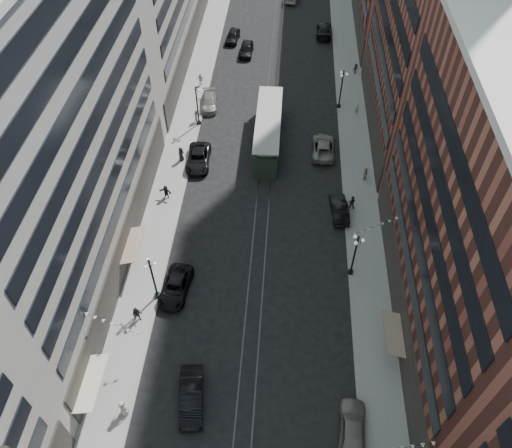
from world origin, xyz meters
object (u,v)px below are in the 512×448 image
(pedestrian_2, at_px, (137,315))
(pedestrian_8, at_px, (357,108))
(car_5, at_px, (191,396))
(car_13, at_px, (246,49))
(car_11, at_px, (323,147))
(pedestrian_9, at_px, (356,69))
(car_9, at_px, (233,36))
(car_10, at_px, (339,209))
(pedestrian_5, at_px, (166,192))
(lamppost_se_far, at_px, (355,254))
(streetcar, at_px, (268,132))
(pedestrian_6, at_px, (201,79))
(pedestrian_extra_1, at_px, (197,116))
(lamppost_sw_far, at_px, (153,278))
(car_2, at_px, (176,287))
(pedestrian_extra_0, at_px, (181,154))
(pedestrian_1, at_px, (123,408))
(pedestrian_extra_2, at_px, (366,173))
(car_8, at_px, (209,102))
(lamppost_sw_mid, at_px, (197,104))
(car_4, at_px, (353,429))
(lamppost_se_mid, at_px, (341,88))
(car_7, at_px, (198,158))
(car_12, at_px, (324,30))
(pedestrian_7, at_px, (352,202))

(pedestrian_2, bearing_deg, pedestrian_8, 46.64)
(car_5, distance_m, car_13, 55.11)
(car_11, relative_size, pedestrian_9, 3.88)
(car_9, bearing_deg, car_10, -62.13)
(pedestrian_5, bearing_deg, lamppost_se_far, -8.34)
(streetcar, xyz_separation_m, car_13, (-4.50, 21.50, -0.92))
(car_13, distance_m, pedestrian_6, 10.84)
(lamppost_se_far, bearing_deg, pedestrian_2, -161.03)
(pedestrian_extra_1, bearing_deg, car_9, -35.58)
(streetcar, relative_size, car_13, 2.84)
(lamppost_sw_far, relative_size, car_2, 1.04)
(pedestrian_extra_0, bearing_deg, car_13, 18.45)
(pedestrian_2, bearing_deg, lamppost_se_far, 8.64)
(pedestrian_5, bearing_deg, lamppost_sw_far, -66.61)
(pedestrian_1, height_order, pedestrian_extra_2, pedestrian_1)
(car_10, height_order, pedestrian_8, pedestrian_8)
(car_8, xyz_separation_m, pedestrian_extra_2, (20.02, -13.25, 0.28))
(lamppost_sw_mid, distance_m, car_4, 42.39)
(car_13, relative_size, pedestrian_5, 2.88)
(streetcar, bearing_deg, car_5, -97.41)
(pedestrian_9, relative_size, pedestrian_extra_0, 0.83)
(car_2, relative_size, car_4, 1.03)
(car_4, height_order, pedestrian_extra_0, pedestrian_extra_0)
(lamppost_se_mid, xyz_separation_m, streetcar, (-9.20, -8.18, -1.36))
(pedestrian_2, bearing_deg, car_13, 72.70)
(pedestrian_extra_1, bearing_deg, car_2, 155.20)
(car_9, relative_size, pedestrian_9, 3.10)
(lamppost_sw_far, bearing_deg, pedestrian_2, -113.34)
(lamppost_se_far, distance_m, pedestrian_5, 22.15)
(car_7, height_order, car_13, car_13)
(car_4, relative_size, car_12, 0.88)
(car_5, xyz_separation_m, car_9, (-2.65, 59.11, -0.08))
(car_2, bearing_deg, car_9, 95.34)
(lamppost_sw_far, bearing_deg, car_5, -63.74)
(car_8, xyz_separation_m, pedestrian_5, (-2.44, -17.88, 0.26))
(car_11, height_order, pedestrian_extra_1, pedestrian_extra_1)
(pedestrian_7, distance_m, pedestrian_extra_2, 5.16)
(car_4, height_order, pedestrian_2, pedestrian_2)
(car_2, bearing_deg, pedestrian_2, -123.55)
(car_4, bearing_deg, car_10, -85.56)
(car_9, xyz_separation_m, pedestrian_5, (-3.82, -36.12, 0.19))
(car_8, distance_m, pedestrian_9, 22.50)
(car_8, bearing_deg, pedestrian_9, 18.49)
(pedestrian_2, relative_size, car_8, 0.37)
(streetcar, distance_m, car_9, 26.47)
(car_7, bearing_deg, car_4, -64.37)
(streetcar, distance_m, pedestrian_9, 20.66)
(car_12, distance_m, pedestrian_6, 24.01)
(pedestrian_5, height_order, pedestrian_6, pedestrian_6)
(car_9, height_order, pedestrian_6, pedestrian_6)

